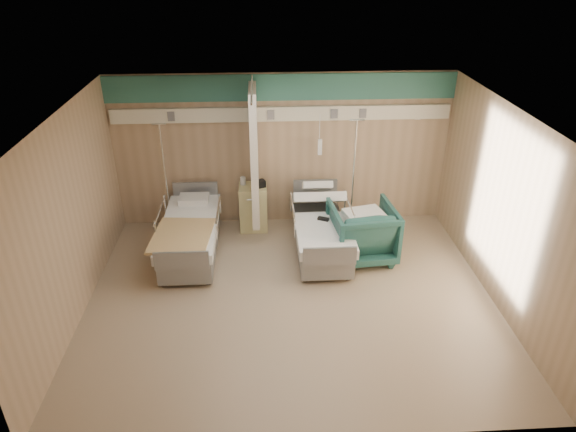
{
  "coord_description": "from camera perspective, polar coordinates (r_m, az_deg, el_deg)",
  "views": [
    {
      "loc": [
        -0.39,
        -6.21,
        4.69
      ],
      "look_at": [
        -0.0,
        0.6,
        1.07
      ],
      "focal_mm": 32.0,
      "sensor_mm": 36.0,
      "label": 1
    }
  ],
  "objects": [
    {
      "name": "bedside_cabinet",
      "position": [
        9.43,
        -3.86,
        0.98
      ],
      "size": [
        0.5,
        0.48,
        0.85
      ],
      "primitive_type": "cube",
      "color": "#CCC27F",
      "rests_on": "ground"
    },
    {
      "name": "visitor_armchair",
      "position": [
        8.59,
        8.21,
        -1.77
      ],
      "size": [
        1.12,
        1.15,
        0.96
      ],
      "primitive_type": "imported",
      "rotation": [
        0.0,
        0.0,
        3.24
      ],
      "color": "#20504B",
      "rests_on": "ground"
    },
    {
      "name": "waffle_blanket",
      "position": [
        8.32,
        8.67,
        1.19
      ],
      "size": [
        0.73,
        0.68,
        0.07
      ],
      "primitive_type": "cube",
      "rotation": [
        0.0,
        0.0,
        3.38
      ],
      "color": "silver",
      "rests_on": "visitor_armchair"
    },
    {
      "name": "iv_stand_left",
      "position": [
        9.58,
        -13.04,
        0.69
      ],
      "size": [
        0.37,
        0.37,
        2.04
      ],
      "rotation": [
        0.0,
        0.0,
        0.28
      ],
      "color": "silver",
      "rests_on": "ground"
    },
    {
      "name": "white_cup",
      "position": [
        9.3,
        -5.02,
        3.92
      ],
      "size": [
        0.12,
        0.12,
        0.14
      ],
      "primitive_type": "cylinder",
      "rotation": [
        0.0,
        0.0,
        0.26
      ],
      "color": "white",
      "rests_on": "bedside_cabinet"
    },
    {
      "name": "room_walls",
      "position": [
        7.07,
        -0.05,
        4.34
      ],
      "size": [
        6.04,
        5.04,
        2.82
      ],
      "color": "tan",
      "rests_on": "ground"
    },
    {
      "name": "call_remote",
      "position": [
        8.56,
        3.94,
        -0.31
      ],
      "size": [
        0.2,
        0.15,
        0.04
      ],
      "primitive_type": "cube",
      "rotation": [
        0.0,
        0.0,
        -0.43
      ],
      "color": "black",
      "rests_on": "bed_right"
    },
    {
      "name": "bed_right",
      "position": [
        8.75,
        3.7,
        -2.14
      ],
      "size": [
        1.0,
        2.16,
        0.63
      ],
      "primitive_type": null,
      "color": "white",
      "rests_on": "ground"
    },
    {
      "name": "bed_left",
      "position": [
        8.78,
        -10.73,
        -2.52
      ],
      "size": [
        1.0,
        2.16,
        0.63
      ],
      "primitive_type": null,
      "color": "white",
      "rests_on": "ground"
    },
    {
      "name": "tan_blanket",
      "position": [
        8.22,
        -11.7,
        -2.14
      ],
      "size": [
        0.98,
        1.19,
        0.04
      ],
      "primitive_type": "cube",
      "rotation": [
        0.0,
        0.0,
        -0.08
      ],
      "color": "tan",
      "rests_on": "bed_left"
    },
    {
      "name": "iv_stand_right",
      "position": [
        9.41,
        7.03,
        0.81
      ],
      "size": [
        0.38,
        0.38,
        2.11
      ],
      "rotation": [
        0.0,
        0.0,
        0.08
      ],
      "color": "silver",
      "rests_on": "ground"
    },
    {
      "name": "ground",
      "position": [
        7.79,
        0.29,
        -9.07
      ],
      "size": [
        6.0,
        5.0,
        0.0
      ],
      "primitive_type": "cube",
      "color": "gray",
      "rests_on": "ground"
    },
    {
      "name": "toiletry_bag",
      "position": [
        9.18,
        -3.28,
        3.57
      ],
      "size": [
        0.27,
        0.22,
        0.12
      ],
      "primitive_type": "cube",
      "rotation": [
        0.0,
        0.0,
        0.4
      ],
      "color": "black",
      "rests_on": "bedside_cabinet"
    }
  ]
}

